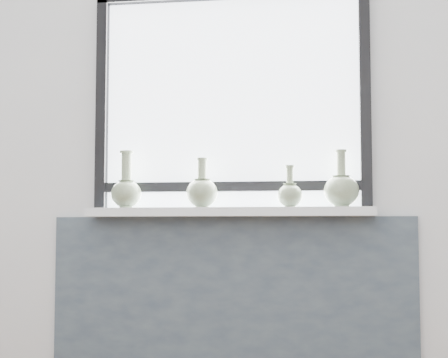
# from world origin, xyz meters

# --- Properties ---
(back_wall) EXTENTS (3.60, 0.02, 2.60)m
(back_wall) POSITION_xyz_m (0.00, 1.81, 1.30)
(back_wall) COLOR silver
(back_wall) RESTS_ON ground
(apron_panel) EXTENTS (1.70, 0.03, 0.86)m
(apron_panel) POSITION_xyz_m (0.00, 1.78, 0.43)
(apron_panel) COLOR #4C5B65
(apron_panel) RESTS_ON ground
(windowsill) EXTENTS (1.32, 0.18, 0.04)m
(windowsill) POSITION_xyz_m (0.00, 1.71, 0.88)
(windowsill) COLOR white
(windowsill) RESTS_ON apron_panel
(window) EXTENTS (1.30, 0.06, 1.05)m
(window) POSITION_xyz_m (0.00, 1.77, 1.44)
(window) COLOR black
(window) RESTS_ON windowsill
(vase_a) EXTENTS (0.14, 0.14, 0.27)m
(vase_a) POSITION_xyz_m (-0.48, 1.69, 0.98)
(vase_a) COLOR gray
(vase_a) RESTS_ON windowsill
(vase_b) EXTENTS (0.15, 0.15, 0.23)m
(vase_b) POSITION_xyz_m (-0.12, 1.69, 0.98)
(vase_b) COLOR gray
(vase_b) RESTS_ON windowsill
(vase_c) EXTENTS (0.11, 0.11, 0.19)m
(vase_c) POSITION_xyz_m (0.28, 1.69, 0.96)
(vase_c) COLOR gray
(vase_c) RESTS_ON windowsill
(vase_d) EXTENTS (0.16, 0.16, 0.26)m
(vase_d) POSITION_xyz_m (0.51, 1.71, 0.98)
(vase_d) COLOR gray
(vase_d) RESTS_ON windowsill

